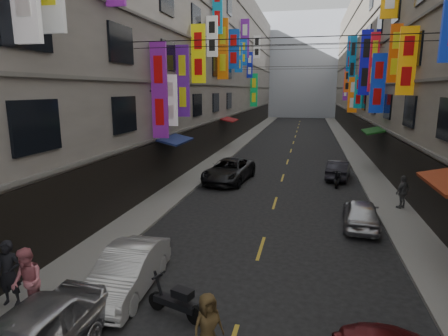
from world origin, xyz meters
The scene contains 19 objects.
sidewalk_left centered at (-6.00, 42.00, 0.06)m, with size 2.00×90.00×0.12m, color slate.
sidewalk_right centered at (6.00, 42.00, 0.06)m, with size 2.00×90.00×0.12m, color slate.
building_row_left centered at (-11.99, 42.00, 9.49)m, with size 10.14×90.00×19.00m.
building_row_right centered at (11.99, 42.00, 9.49)m, with size 10.14×90.00×19.00m.
haze_block centered at (0.00, 92.00, 11.00)m, with size 18.00×8.00×22.00m, color #ACB2C0.
shop_signage centered at (-0.18, 34.74, 9.02)m, with size 14.00×55.00×11.85m.
street_awnings centered at (-1.26, 26.00, 3.00)m, with size 13.99×35.20×0.41m.
overhead_cables centered at (0.00, 30.00, 8.80)m, with size 14.00×38.04×1.24m.
lane_markings centered at (0.00, 39.00, 0.00)m, with size 0.12×80.20×0.01m.
scooter_crossing centered at (-1.65, 13.10, 0.44)m, with size 1.74×0.77×1.14m.
scooter_far_right centered at (3.50, 28.49, 0.44)m, with size 0.57×1.80×1.14m.
car_left_mid centered at (-3.52, 14.02, 0.67)m, with size 1.41×4.05×1.33m, color silver.
car_left_far centered at (-3.40, 28.18, 0.74)m, with size 2.45×5.31×1.48m, color black.
car_right_mid centered at (4.00, 21.23, 0.63)m, with size 1.50×3.72×1.27m, color #BAB9BE.
car_right_far centered at (3.70, 30.58, 0.64)m, with size 1.34×3.86×1.27m, color #222228.
pedestrian_lnear centered at (-6.24, 12.50, 1.04)m, with size 0.67×0.61×1.84m, color black.
pedestrian_lfar centered at (-5.40, 12.18, 1.04)m, with size 0.89×0.61×1.84m, color #CD6C7A.
pedestrian_rfar centered at (6.32, 24.16, 0.96)m, with size 0.98×0.56×1.67m, color #545557.
pedestrian_crossing centered at (-0.44, 11.81, 0.77)m, with size 0.76×0.52×1.55m, color #49371D.
Camera 1 is at (1.55, 4.61, 5.95)m, focal length 30.00 mm.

